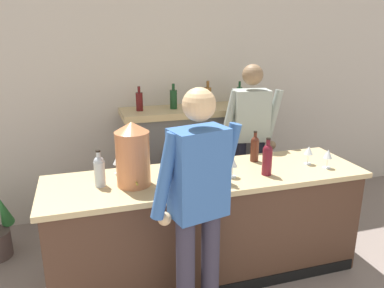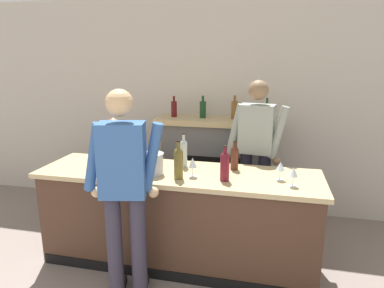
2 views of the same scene
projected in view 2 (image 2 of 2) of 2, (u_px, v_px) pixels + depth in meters
wall_back_panel at (225, 107)px, 4.45m from camera, size 12.00×0.07×2.75m
bar_counter at (178, 217)px, 3.36m from camera, size 2.68×0.75×0.94m
fireplace_stone at (217, 166)px, 4.39m from camera, size 1.52×0.52×1.56m
potted_plant_corner at (60, 191)px, 4.58m from camera, size 0.41×0.43×0.69m
person_customer at (124, 188)px, 2.73m from camera, size 0.65×0.37×1.77m
person_bartender at (255, 154)px, 3.71m from camera, size 0.65×0.34×1.77m
copper_dispenser at (114, 143)px, 3.29m from camera, size 0.26×0.30×0.50m
ice_bucket_steel at (152, 164)px, 3.16m from camera, size 0.22×0.22×0.20m
wine_bottle_chardonnay_pale at (225, 165)px, 2.97m from camera, size 0.08×0.08×0.32m
wine_bottle_rose_blush at (184, 152)px, 3.37m from camera, size 0.07×0.07×0.34m
wine_bottle_burgundy_dark at (178, 162)px, 3.02m from camera, size 0.08×0.08×0.35m
wine_bottle_port_short at (94, 152)px, 3.42m from camera, size 0.08×0.08×0.29m
wine_bottle_cabernet_heavy at (129, 163)px, 3.09m from camera, size 0.08×0.08×0.28m
wine_bottle_riesling_slim at (235, 157)px, 3.28m from camera, size 0.08×0.08×0.28m
wine_glass_near_bucket at (280, 167)px, 2.99m from camera, size 0.08×0.08×0.17m
wine_glass_back_row at (193, 163)px, 3.07m from camera, size 0.08×0.08×0.18m
wine_glass_mid_counter at (157, 153)px, 3.49m from camera, size 0.08×0.08×0.15m
wine_glass_by_dispenser at (119, 149)px, 3.60m from camera, size 0.08×0.08×0.17m
wine_glass_front_left at (293, 173)px, 2.84m from camera, size 0.08×0.08×0.17m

